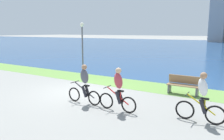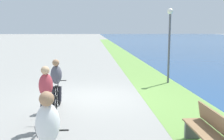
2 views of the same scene
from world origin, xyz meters
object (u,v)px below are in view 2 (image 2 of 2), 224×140
cyclist_lead (57,85)px  lamppost_tall (170,34)px  bench_near_path (207,131)px  cyclist_trailing (46,98)px

cyclist_lead → lamppost_tall: 6.45m
cyclist_lead → lamppost_tall: (-3.99, 4.83, 1.54)m
cyclist_lead → bench_near_path: 4.79m
cyclist_lead → lamppost_tall: bearing=129.6°
bench_near_path → lamppost_tall: lamppost_tall is taller
cyclist_trailing → lamppost_tall: bearing=139.1°
bench_near_path → lamppost_tall: bearing=170.1°
cyclist_trailing → cyclist_lead: bearing=178.6°
cyclist_lead → lamppost_tall: size_ratio=0.47×
cyclist_lead → bench_near_path: size_ratio=1.11×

